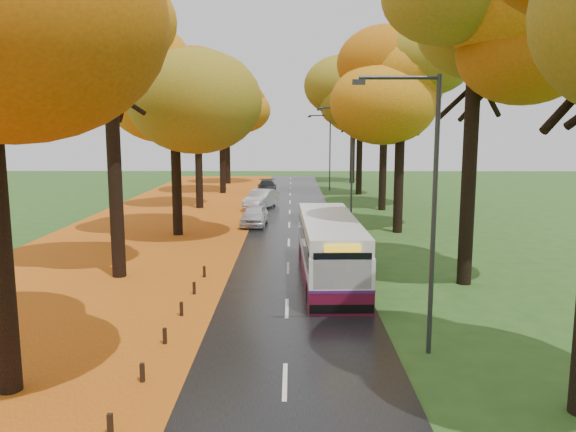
{
  "coord_description": "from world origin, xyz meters",
  "views": [
    {
      "loc": [
        0.18,
        -7.71,
        6.52
      ],
      "look_at": [
        0.0,
        17.46,
        2.6
      ],
      "focal_mm": 35.0,
      "sensor_mm": 36.0,
      "label": 1
    }
  ],
  "objects_px": {
    "streetlamp_far": "(328,146)",
    "bus": "(329,247)",
    "car_white": "(255,215)",
    "car_silver": "(261,199)",
    "streetlamp_mid": "(348,156)",
    "streetlamp_near": "(426,194)",
    "car_dark": "(267,187)"
  },
  "relations": [
    {
      "from": "bus",
      "to": "car_silver",
      "type": "bearing_deg",
      "value": 99.36
    },
    {
      "from": "car_silver",
      "to": "streetlamp_far",
      "type": "bearing_deg",
      "value": 82.85
    },
    {
      "from": "streetlamp_far",
      "to": "bus",
      "type": "bearing_deg",
      "value": -93.42
    },
    {
      "from": "streetlamp_near",
      "to": "car_white",
      "type": "relative_size",
      "value": 1.97
    },
    {
      "from": "bus",
      "to": "car_silver",
      "type": "xyz_separation_m",
      "value": [
        -4.15,
        21.99,
        -0.63
      ]
    },
    {
      "from": "car_dark",
      "to": "streetlamp_far",
      "type": "bearing_deg",
      "value": 26.19
    },
    {
      "from": "bus",
      "to": "car_dark",
      "type": "height_order",
      "value": "bus"
    },
    {
      "from": "streetlamp_near",
      "to": "streetlamp_mid",
      "type": "distance_m",
      "value": 22.0
    },
    {
      "from": "streetlamp_mid",
      "to": "car_white",
      "type": "height_order",
      "value": "streetlamp_mid"
    },
    {
      "from": "streetlamp_near",
      "to": "car_dark",
      "type": "xyz_separation_m",
      "value": [
        -6.3,
        40.66,
        -4.0
      ]
    },
    {
      "from": "bus",
      "to": "car_dark",
      "type": "relative_size",
      "value": 2.2
    },
    {
      "from": "streetlamp_near",
      "to": "streetlamp_mid",
      "type": "xyz_separation_m",
      "value": [
        0.0,
        22.0,
        0.0
      ]
    },
    {
      "from": "bus",
      "to": "car_dark",
      "type": "bearing_deg",
      "value": 95.95
    },
    {
      "from": "car_white",
      "to": "car_silver",
      "type": "bearing_deg",
      "value": 93.34
    },
    {
      "from": "car_silver",
      "to": "bus",
      "type": "bearing_deg",
      "value": -61.99
    },
    {
      "from": "streetlamp_mid",
      "to": "bus",
      "type": "bearing_deg",
      "value": -98.8
    },
    {
      "from": "bus",
      "to": "streetlamp_near",
      "type": "bearing_deg",
      "value": -76.64
    },
    {
      "from": "car_silver",
      "to": "car_dark",
      "type": "relative_size",
      "value": 1.0
    },
    {
      "from": "streetlamp_near",
      "to": "streetlamp_far",
      "type": "bearing_deg",
      "value": 90.0
    },
    {
      "from": "streetlamp_far",
      "to": "bus",
      "type": "height_order",
      "value": "streetlamp_far"
    },
    {
      "from": "car_white",
      "to": "car_silver",
      "type": "relative_size",
      "value": 0.87
    },
    {
      "from": "car_silver",
      "to": "car_dark",
      "type": "distance_m",
      "value": 10.5
    },
    {
      "from": "streetlamp_far",
      "to": "streetlamp_mid",
      "type": "bearing_deg",
      "value": -90.0
    },
    {
      "from": "streetlamp_far",
      "to": "car_dark",
      "type": "bearing_deg",
      "value": -152.05
    },
    {
      "from": "streetlamp_far",
      "to": "streetlamp_near",
      "type": "bearing_deg",
      "value": -90.0
    },
    {
      "from": "streetlamp_far",
      "to": "car_silver",
      "type": "xyz_separation_m",
      "value": [
        -6.3,
        -13.84,
        -3.91
      ]
    },
    {
      "from": "streetlamp_near",
      "to": "car_dark",
      "type": "distance_m",
      "value": 41.34
    },
    {
      "from": "streetlamp_mid",
      "to": "streetlamp_far",
      "type": "bearing_deg",
      "value": 90.0
    },
    {
      "from": "streetlamp_far",
      "to": "car_dark",
      "type": "distance_m",
      "value": 8.17
    },
    {
      "from": "streetlamp_mid",
      "to": "bus",
      "type": "relative_size",
      "value": 0.78
    },
    {
      "from": "streetlamp_near",
      "to": "car_white",
      "type": "xyz_separation_m",
      "value": [
        -6.3,
        21.7,
        -3.98
      ]
    },
    {
      "from": "streetlamp_mid",
      "to": "car_white",
      "type": "distance_m",
      "value": 7.46
    }
  ]
}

